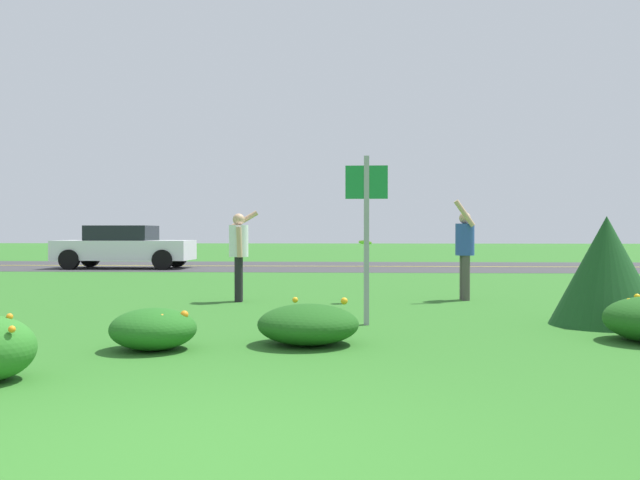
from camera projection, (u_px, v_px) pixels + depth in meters
name	position (u px, v px, depth m)	size (l,w,h in m)	color
ground_plane	(313.00, 292.00, 14.25)	(120.00, 120.00, 0.00)	#2D6B23
highway_strip	(332.00, 266.00, 24.78)	(120.00, 7.59, 0.01)	#38383A
highway_center_stripe	(332.00, 266.00, 24.78)	(120.00, 0.16, 0.00)	yellow
daylily_clump_front_center	(308.00, 324.00, 7.60)	(1.12, 1.10, 0.50)	#1E5619
daylily_clump_mid_center	(153.00, 329.00, 7.25)	(0.91, 0.90, 0.44)	#23661E
sign_post_near_path	(367.00, 222.00, 9.19)	(0.56, 0.10, 2.24)	#93969B
evergreen_shrub_side	(606.00, 271.00, 9.14)	(1.48, 1.48, 1.45)	#19471E
person_thrower_white_shirt	(239.00, 249.00, 12.28)	(0.51, 0.53, 1.63)	silver
person_catcher_blue_shirt	(465.00, 247.00, 12.54)	(0.41, 0.52, 1.81)	#2D4C9E
frisbee_lime	(365.00, 243.00, 12.15)	(0.24, 0.23, 0.09)	#8CD133
car_white_center_left	(124.00, 247.00, 23.45)	(4.50, 2.00, 1.45)	silver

